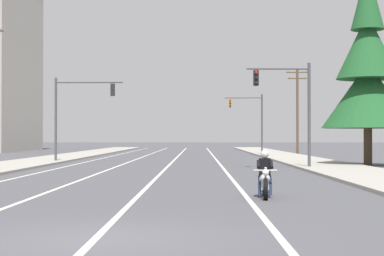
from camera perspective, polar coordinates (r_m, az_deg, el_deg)
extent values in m
plane|color=#47474C|center=(12.11, -8.44, -9.67)|extent=(400.00, 400.00, 0.00)
cube|color=beige|center=(56.88, -1.40, -2.66)|extent=(0.16, 100.00, 0.01)
cube|color=beige|center=(57.07, -4.59, -2.65)|extent=(0.16, 100.00, 0.01)
cube|color=beige|center=(56.87, 2.03, -2.66)|extent=(0.16, 100.00, 0.01)
cube|color=beige|center=(57.44, -7.76, -2.64)|extent=(0.16, 100.00, 0.01)
cube|color=#9E998E|center=(52.46, 9.32, -2.74)|extent=(4.40, 110.00, 0.14)
cube|color=#9E998E|center=(53.16, -12.27, -2.70)|extent=(4.40, 110.00, 0.14)
cylinder|color=black|center=(19.17, 6.55, -5.42)|extent=(0.17, 0.65, 0.64)
cylinder|color=black|center=(20.71, 6.43, -5.07)|extent=(0.17, 0.65, 0.64)
cylinder|color=silver|center=(19.25, 6.54, -4.46)|extent=(0.09, 0.33, 0.68)
sphere|color=white|center=(19.09, 6.55, -3.94)|extent=(0.20, 0.20, 0.20)
cylinder|color=silver|center=(19.28, 6.54, -3.76)|extent=(0.70, 0.10, 0.04)
ellipsoid|color=#B7BABF|center=(19.80, 6.50, -4.46)|extent=(0.36, 0.58, 0.28)
cube|color=silver|center=(19.94, 6.49, -5.10)|extent=(0.27, 0.46, 0.24)
cube|color=black|center=(20.25, 6.46, -4.55)|extent=(0.32, 0.54, 0.12)
cube|color=#B7BABF|center=(20.64, 6.43, -4.25)|extent=(0.23, 0.37, 0.08)
cylinder|color=silver|center=(20.34, 6.06, -5.21)|extent=(0.12, 0.55, 0.08)
cube|color=black|center=(20.18, 6.46, -3.48)|extent=(0.38, 0.27, 0.56)
sphere|color=silver|center=(20.15, 6.46, -2.32)|extent=(0.26, 0.26, 0.26)
cylinder|color=navy|center=(20.07, 6.88, -4.58)|extent=(0.17, 0.45, 0.30)
cylinder|color=navy|center=(19.91, 6.95, -5.48)|extent=(0.12, 0.16, 0.35)
cylinder|color=black|center=(19.93, 7.06, -3.23)|extent=(0.14, 0.53, 0.27)
cylinder|color=navy|center=(20.06, 6.07, -4.59)|extent=(0.17, 0.45, 0.30)
cylinder|color=navy|center=(19.91, 6.03, -5.48)|extent=(0.12, 0.16, 0.35)
cylinder|color=black|center=(19.92, 5.91, -3.23)|extent=(0.14, 0.53, 0.27)
cylinder|color=#47474C|center=(38.16, 10.35, 1.08)|extent=(0.18, 0.18, 6.20)
cylinder|color=#47474C|center=(38.01, 7.62, 5.23)|extent=(3.67, 0.24, 0.11)
cube|color=black|center=(37.77, 5.70, 4.43)|extent=(0.31, 0.25, 0.90)
sphere|color=red|center=(37.65, 5.73, 4.91)|extent=(0.18, 0.18, 0.18)
sphere|color=black|center=(37.62, 5.73, 4.45)|extent=(0.18, 0.18, 0.18)
sphere|color=black|center=(37.59, 5.73, 4.00)|extent=(0.18, 0.18, 0.18)
cylinder|color=#47474C|center=(48.03, -11.99, 0.70)|extent=(0.18, 0.18, 6.20)
cylinder|color=#47474C|center=(47.67, -9.10, 4.02)|extent=(4.92, 0.19, 0.11)
cube|color=black|center=(47.35, -7.05, 3.38)|extent=(0.30, 0.24, 0.90)
sphere|color=red|center=(47.53, -7.02, 3.73)|extent=(0.18, 0.18, 0.18)
sphere|color=black|center=(47.50, -7.02, 3.36)|extent=(0.18, 0.18, 0.18)
sphere|color=black|center=(47.48, -7.02, 3.00)|extent=(0.18, 0.18, 0.18)
cylinder|color=#47474C|center=(65.70, 6.22, 0.30)|extent=(0.18, 0.18, 6.20)
cylinder|color=#47474C|center=(65.78, 4.57, 2.69)|extent=(3.79, 0.38, 0.11)
cube|color=#B79319|center=(65.76, 3.41, 2.21)|extent=(0.32, 0.26, 0.90)
sphere|color=red|center=(65.62, 3.41, 2.48)|extent=(0.18, 0.18, 0.18)
sphere|color=black|center=(65.60, 3.41, 2.22)|extent=(0.18, 0.18, 0.18)
sphere|color=black|center=(65.59, 3.41, 1.96)|extent=(0.18, 0.18, 0.18)
cylinder|color=slate|center=(46.03, -16.59, 8.37)|extent=(0.08, 0.08, 0.12)
cylinder|color=brown|center=(69.43, 9.33, 1.46)|extent=(0.26, 0.26, 9.14)
cube|color=brown|center=(69.72, 9.32, 4.89)|extent=(2.35, 0.12, 0.12)
cylinder|color=slate|center=(69.59, 8.52, 4.98)|extent=(0.08, 0.08, 0.12)
cylinder|color=slate|center=(69.89, 10.12, 4.96)|extent=(0.08, 0.08, 0.12)
cube|color=brown|center=(69.66, 9.32, 4.35)|extent=(2.02, 0.12, 0.12)
cylinder|color=slate|center=(69.54, 8.63, 4.44)|extent=(0.08, 0.08, 0.12)
cylinder|color=slate|center=(69.80, 10.01, 4.43)|extent=(0.08, 0.08, 0.12)
cylinder|color=#423023|center=(43.12, 15.33, -1.62)|extent=(0.54, 0.54, 2.43)
cone|color=#1E5628|center=(43.20, 15.32, 2.82)|extent=(5.95, 5.95, 4.26)
cone|color=#1E5628|center=(43.52, 15.30, 7.02)|extent=(4.04, 4.04, 4.26)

